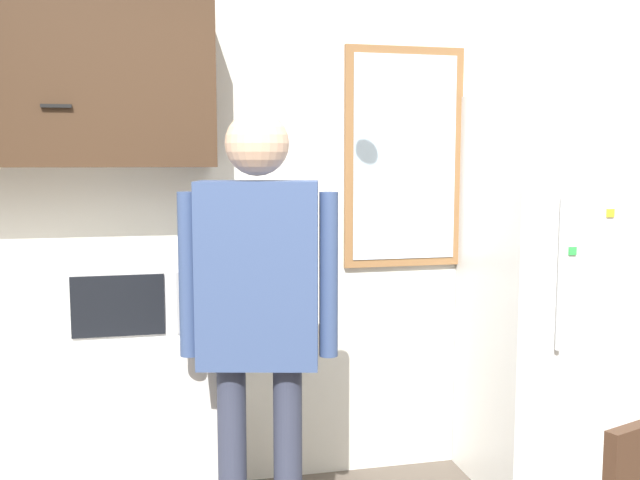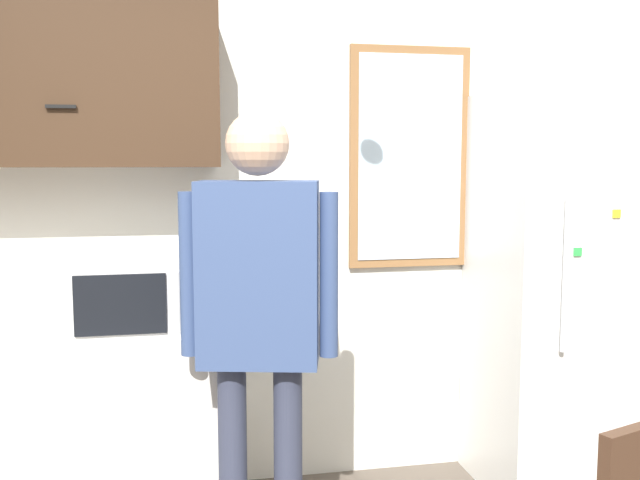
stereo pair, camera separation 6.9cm
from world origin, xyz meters
The scene contains 5 objects.
back_wall centered at (0.00, 1.99, 1.35)m, with size 6.00×0.06×2.70m.
microwave centered at (-0.59, 1.56, 1.04)m, with size 0.50×0.41×0.31m.
person centered at (-0.11, 1.15, 1.09)m, with size 0.58×0.32×1.78m.
refrigerator centered at (1.44, 1.62, 0.96)m, with size 0.81×0.69×1.91m.
window centered at (0.73, 1.94, 1.61)m, with size 0.61×0.05×1.09m.
Camera 2 is at (-0.41, -1.46, 1.60)m, focal length 40.00 mm.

